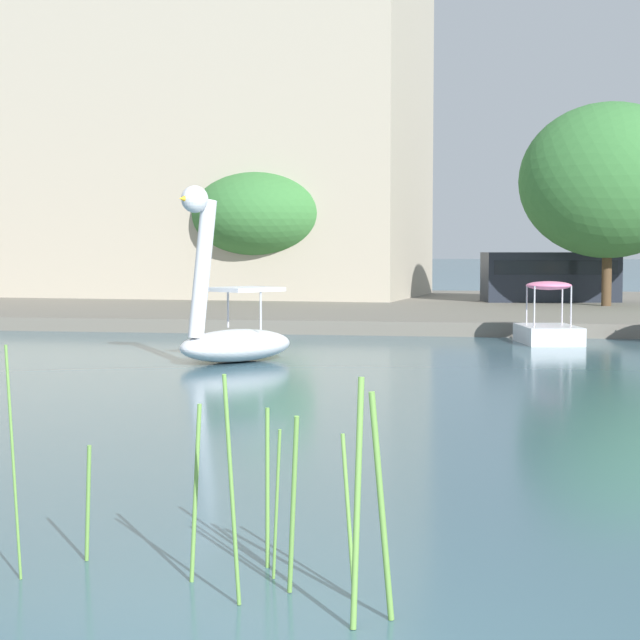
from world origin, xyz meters
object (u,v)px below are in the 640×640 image
(swan_boat, at_px, (231,328))
(tree_broadleaf_right, at_px, (264,215))
(tree_sapling_by_fence, at_px, (608,181))
(parked_van, at_px, (550,275))
(pedal_boat_pink, at_px, (548,326))

(swan_boat, relative_size, tree_broadleaf_right, 0.47)
(tree_sapling_by_fence, bearing_deg, parked_van, 121.40)
(tree_broadleaf_right, bearing_deg, tree_sapling_by_fence, -13.01)
(tree_sapling_by_fence, height_order, parked_van, tree_sapling_by_fence)
(swan_boat, relative_size, parked_van, 0.68)
(pedal_boat_pink, xyz_separation_m, tree_sapling_by_fence, (2.31, 10.46, 4.01))
(tree_sapling_by_fence, relative_size, parked_van, 1.37)
(pedal_boat_pink, bearing_deg, tree_sapling_by_fence, 77.56)
(swan_boat, xyz_separation_m, tree_sapling_by_fence, (8.46, 15.73, 3.76))
(pedal_boat_pink, height_order, parked_van, parked_van)
(swan_boat, distance_m, pedal_boat_pink, 8.11)
(tree_broadleaf_right, bearing_deg, parked_van, -0.13)
(pedal_boat_pink, height_order, tree_broadleaf_right, tree_broadleaf_right)
(pedal_boat_pink, bearing_deg, tree_broadleaf_right, 126.20)
(swan_boat, bearing_deg, tree_sapling_by_fence, 61.72)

